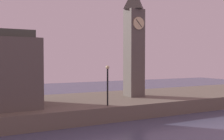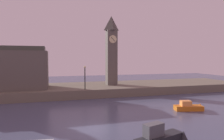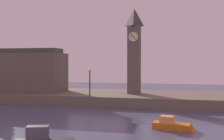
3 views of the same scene
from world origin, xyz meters
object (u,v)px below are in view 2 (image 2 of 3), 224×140
clock_tower (111,50)px  boat_barge_dark (162,138)px  streetlamp (85,75)px  boat_patrol_orange (191,107)px

clock_tower → boat_barge_dark: (-2.98, -24.88, -7.89)m
streetlamp → boat_barge_dark: 20.66m
clock_tower → boat_barge_dark: size_ratio=2.75×
boat_barge_dark → clock_tower: bearing=83.2°
streetlamp → boat_barge_dark: (2.98, -20.17, -3.36)m
streetlamp → boat_patrol_orange: bearing=-43.8°
streetlamp → boat_patrol_orange: size_ratio=0.91×
boat_barge_dark → boat_patrol_orange: bearing=43.1°
clock_tower → streetlamp: (-5.96, -4.71, -4.53)m
boat_patrol_orange → boat_barge_dark: (-9.14, -8.56, 0.19)m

